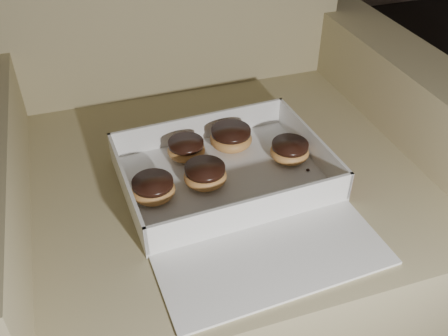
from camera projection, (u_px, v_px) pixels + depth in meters
armchair at (212, 193)px, 1.11m from camera, size 0.97×0.82×1.02m
bakery_box at (233, 187)px, 0.89m from camera, size 0.39×0.45×0.06m
donut_a at (153, 189)px, 0.87m from camera, size 0.08×0.08×0.04m
donut_b at (231, 138)px, 0.99m from camera, size 0.08×0.08×0.04m
donut_c at (290, 151)px, 0.95m from camera, size 0.08×0.08×0.04m
donut_d at (186, 149)px, 0.96m from camera, size 0.07×0.07×0.04m
donut_e at (205, 175)px, 0.90m from camera, size 0.08×0.08×0.04m
crumb_a at (139, 202)px, 0.87m from camera, size 0.01×0.01×0.00m
crumb_b at (202, 222)px, 0.83m from camera, size 0.01×0.01×0.00m
crumb_c at (189, 228)px, 0.81m from camera, size 0.01×0.01×0.00m
crumb_d at (308, 170)px, 0.94m from camera, size 0.01×0.01×0.00m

